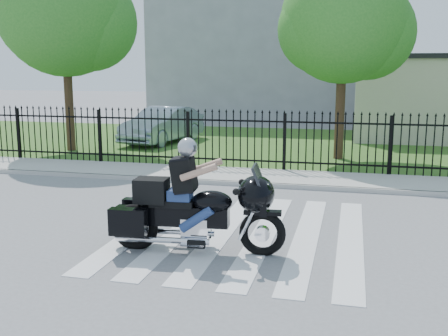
# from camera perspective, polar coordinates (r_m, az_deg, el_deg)

# --- Properties ---
(ground) EXTENTS (120.00, 120.00, 0.00)m
(ground) POSITION_cam_1_polar(r_m,az_deg,el_deg) (10.07, 2.07, -7.08)
(ground) COLOR slate
(ground) RESTS_ON ground
(crosswalk) EXTENTS (5.00, 5.50, 0.01)m
(crosswalk) POSITION_cam_1_polar(r_m,az_deg,el_deg) (10.07, 2.07, -7.04)
(crosswalk) COLOR silver
(crosswalk) RESTS_ON ground
(sidewalk) EXTENTS (40.00, 2.00, 0.12)m
(sidewalk) POSITION_cam_1_polar(r_m,az_deg,el_deg) (14.83, 6.03, -1.09)
(sidewalk) COLOR #ADAAA3
(sidewalk) RESTS_ON ground
(curb) EXTENTS (40.00, 0.12, 0.12)m
(curb) POSITION_cam_1_polar(r_m,az_deg,el_deg) (13.86, 5.46, -1.91)
(curb) COLOR #ADAAA3
(curb) RESTS_ON ground
(grass_strip) EXTENTS (40.00, 12.00, 0.02)m
(grass_strip) POSITION_cam_1_polar(r_m,az_deg,el_deg) (21.70, 8.58, 2.46)
(grass_strip) COLOR #355F20
(grass_strip) RESTS_ON ground
(iron_fence) EXTENTS (26.00, 0.04, 1.80)m
(iron_fence) POSITION_cam_1_polar(r_m,az_deg,el_deg) (15.66, 6.60, 2.66)
(iron_fence) COLOR black
(iron_fence) RESTS_ON ground
(tree_left) EXTENTS (4.80, 4.80, 7.58)m
(tree_left) POSITION_cam_1_polar(r_m,az_deg,el_deg) (20.82, -17.01, 16.03)
(tree_left) COLOR #382316
(tree_left) RESTS_ON ground
(tree_mid) EXTENTS (4.20, 4.20, 6.78)m
(tree_mid) POSITION_cam_1_polar(r_m,az_deg,el_deg) (18.47, 12.89, 15.38)
(tree_mid) COLOR #382316
(tree_mid) RESTS_ON ground
(building_tall) EXTENTS (15.00, 10.00, 12.00)m
(building_tall) POSITION_cam_1_polar(r_m,az_deg,el_deg) (35.86, 6.10, 15.32)
(building_tall) COLOR #989AA0
(building_tall) RESTS_ON ground
(motorcycle_rider) EXTENTS (3.03, 1.07, 2.00)m
(motorcycle_rider) POSITION_cam_1_polar(r_m,az_deg,el_deg) (8.88, -3.53, -4.02)
(motorcycle_rider) COLOR black
(motorcycle_rider) RESTS_ON ground
(parked_car) EXTENTS (2.44, 4.78, 1.50)m
(parked_car) POSITION_cam_1_polar(r_m,az_deg,el_deg) (22.28, -6.67, 4.69)
(parked_car) COLOR #8D9FB2
(parked_car) RESTS_ON grass_strip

